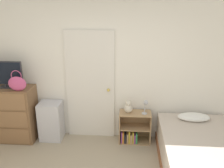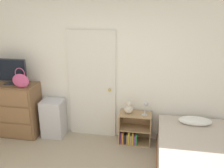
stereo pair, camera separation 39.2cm
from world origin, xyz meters
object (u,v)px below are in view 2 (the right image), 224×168
(teddy_bear, at_px, (129,108))
(bed, at_px, (199,161))
(dresser, at_px, (14,109))
(tv, at_px, (10,71))
(handbag, at_px, (21,80))
(bookshelf, at_px, (133,131))
(storage_bin, at_px, (54,118))
(desk_lamp, at_px, (146,106))

(teddy_bear, relative_size, bed, 0.12)
(dresser, xyz_separation_m, tv, (0.01, 0.01, 0.76))
(handbag, bearing_deg, teddy_bear, 6.77)
(handbag, relative_size, bookshelf, 0.63)
(storage_bin, distance_m, teddy_bear, 1.45)
(tv, bearing_deg, bookshelf, 1.79)
(bookshelf, relative_size, teddy_bear, 2.46)
(dresser, distance_m, tv, 0.76)
(bed, bearing_deg, tv, 167.88)
(storage_bin, bearing_deg, bookshelf, 0.75)
(tv, height_order, storage_bin, tv)
(tv, height_order, teddy_bear, tv)
(tv, relative_size, bed, 0.34)
(bookshelf, bearing_deg, storage_bin, -179.25)
(storage_bin, bearing_deg, teddy_bear, 0.78)
(dresser, relative_size, teddy_bear, 4.35)
(tv, height_order, bookshelf, tv)
(handbag, xyz_separation_m, teddy_bear, (1.88, 0.22, -0.48))
(bookshelf, xyz_separation_m, desk_lamp, (0.21, -0.04, 0.54))
(storage_bin, distance_m, desk_lamp, 1.76)
(teddy_bear, height_order, desk_lamp, desk_lamp)
(dresser, distance_m, storage_bin, 0.77)
(tv, distance_m, storage_bin, 1.17)
(handbag, bearing_deg, bookshelf, 6.48)
(bed, bearing_deg, teddy_bear, 145.33)
(tv, bearing_deg, storage_bin, 3.88)
(desk_lamp, bearing_deg, tv, -179.34)
(handbag, distance_m, storage_bin, 0.94)
(tv, relative_size, teddy_bear, 2.78)
(dresser, bearing_deg, storage_bin, 4.32)
(tv, bearing_deg, handbag, -28.06)
(tv, height_order, handbag, tv)
(bookshelf, height_order, bed, bed)
(dresser, distance_m, desk_lamp, 2.49)
(dresser, xyz_separation_m, desk_lamp, (2.47, 0.04, 0.25))
(dresser, height_order, storage_bin, dresser)
(desk_lamp, bearing_deg, bookshelf, 168.59)
(tv, distance_m, handbag, 0.34)
(tv, relative_size, handbag, 1.80)
(handbag, distance_m, bookshelf, 2.19)
(desk_lamp, xyz_separation_m, bed, (0.82, -0.73, -0.49))
(dresser, distance_m, handbag, 0.72)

